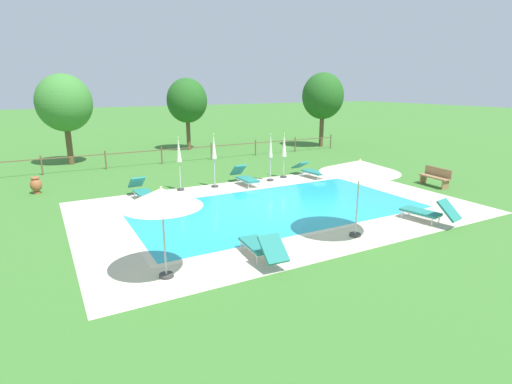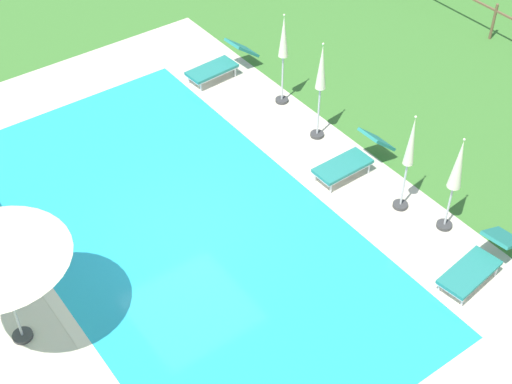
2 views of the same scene
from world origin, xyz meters
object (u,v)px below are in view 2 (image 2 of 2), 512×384
(sun_lounger_north_near_steps, at_px, (221,64))
(patio_umbrella_closed_row_mid_west, at_px, (410,152))
(sun_lounger_south_near_corner, at_px, (353,159))
(patio_umbrella_closed_row_east, at_px, (457,171))
(patio_umbrella_closed_row_centre, at_px, (283,46))
(sun_lounger_north_far, at_px, (479,263))
(patio_umbrella_closed_row_west, at_px, (321,77))

(sun_lounger_north_near_steps, height_order, patio_umbrella_closed_row_mid_west, patio_umbrella_closed_row_mid_west)
(sun_lounger_south_near_corner, distance_m, patio_umbrella_closed_row_east, 2.68)
(patio_umbrella_closed_row_centre, relative_size, patio_umbrella_closed_row_east, 1.06)
(sun_lounger_north_near_steps, relative_size, patio_umbrella_closed_row_east, 0.89)
(patio_umbrella_closed_row_mid_west, bearing_deg, patio_umbrella_closed_row_east, 17.18)
(sun_lounger_north_far, distance_m, patio_umbrella_closed_row_centre, 6.85)
(sun_lounger_north_near_steps, xyz_separation_m, patio_umbrella_closed_row_centre, (1.84, 0.56, 1.20))
(patio_umbrella_closed_row_west, relative_size, patio_umbrella_closed_row_mid_west, 1.06)
(sun_lounger_north_near_steps, distance_m, patio_umbrella_closed_row_mid_west, 6.42)
(sun_lounger_south_near_corner, relative_size, patio_umbrella_closed_row_centre, 0.82)
(sun_lounger_south_near_corner, distance_m, patio_umbrella_closed_row_mid_west, 1.82)
(sun_lounger_north_near_steps, xyz_separation_m, patio_umbrella_closed_row_west, (3.43, 0.37, 1.27))
(sun_lounger_north_near_steps, height_order, patio_umbrella_closed_row_east, patio_umbrella_closed_row_east)
(patio_umbrella_closed_row_centre, bearing_deg, patio_umbrella_closed_row_west, -6.79)
(sun_lounger_north_near_steps, relative_size, sun_lounger_north_far, 0.95)
(sun_lounger_north_far, relative_size, patio_umbrella_closed_row_mid_west, 0.91)
(patio_umbrella_closed_row_centre, bearing_deg, sun_lounger_north_near_steps, -162.97)
(sun_lounger_north_near_steps, relative_size, patio_umbrella_closed_row_west, 0.82)
(patio_umbrella_closed_row_mid_west, relative_size, patio_umbrella_closed_row_centre, 0.98)
(patio_umbrella_closed_row_mid_west, height_order, patio_umbrella_closed_row_centre, patio_umbrella_closed_row_centre)
(patio_umbrella_closed_row_west, distance_m, patio_umbrella_closed_row_centre, 1.60)
(sun_lounger_north_far, height_order, patio_umbrella_closed_row_centre, patio_umbrella_closed_row_centre)
(sun_lounger_south_near_corner, bearing_deg, patio_umbrella_closed_row_mid_west, 2.97)
(sun_lounger_north_near_steps, bearing_deg, sun_lounger_south_near_corner, 1.82)
(patio_umbrella_closed_row_mid_west, distance_m, patio_umbrella_closed_row_centre, 4.50)
(sun_lounger_south_near_corner, bearing_deg, sun_lounger_north_near_steps, -178.18)
(sun_lounger_north_far, height_order, patio_umbrella_closed_row_west, patio_umbrella_closed_row_west)
(sun_lounger_north_near_steps, xyz_separation_m, patio_umbrella_closed_row_east, (7.29, 0.53, 1.12))
(patio_umbrella_closed_row_centre, distance_m, patio_umbrella_closed_row_east, 5.45)
(sun_lounger_north_far, bearing_deg, patio_umbrella_closed_row_west, 176.22)
(sun_lounger_south_near_corner, distance_m, patio_umbrella_closed_row_centre, 3.29)
(patio_umbrella_closed_row_centre, height_order, patio_umbrella_closed_row_east, patio_umbrella_closed_row_centre)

